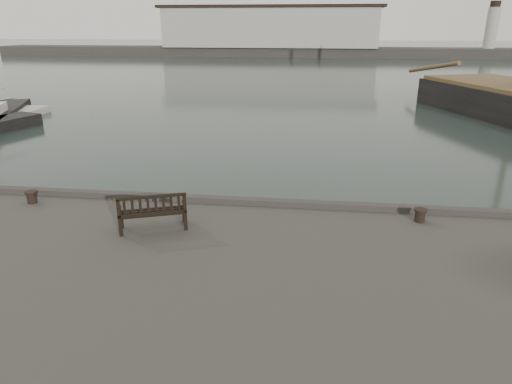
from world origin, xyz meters
TOP-DOWN VIEW (x-y plane):
  - ground at (0.00, 0.00)m, footprint 400.00×400.00m
  - breakwater at (-4.56, 92.00)m, footprint 140.00×9.50m
  - bench at (-1.56, -2.31)m, footprint 1.90×1.21m
  - bollard_left at (-6.00, -0.90)m, footprint 0.38×0.38m
  - bollard_right at (5.72, -0.84)m, footprint 0.44×0.44m

SIDE VIEW (x-z plane):
  - ground at x=0.00m, z-range 0.00..0.00m
  - bollard_right at x=5.72m, z-range 1.56..1.94m
  - bollard_left at x=-6.00m, z-range 1.56..1.94m
  - bench at x=-1.56m, z-range 1.37..2.41m
  - breakwater at x=-4.56m, z-range -1.80..10.40m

